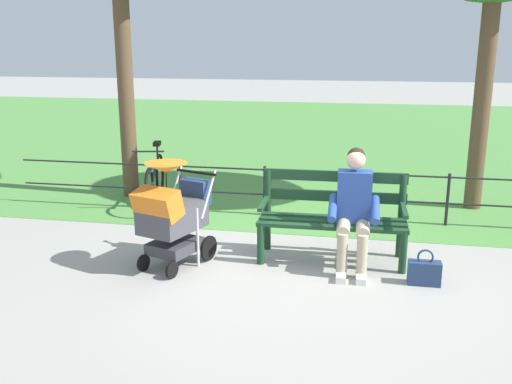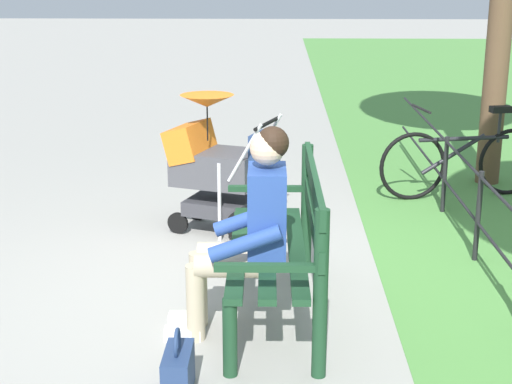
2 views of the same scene
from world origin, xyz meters
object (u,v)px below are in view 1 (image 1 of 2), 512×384
(park_bench, at_px, (333,213))
(handbag, at_px, (424,272))
(person_on_bench, at_px, (354,206))
(stroller, at_px, (172,213))
(bicycle, at_px, (155,180))

(park_bench, height_order, handbag, park_bench)
(person_on_bench, distance_m, handbag, 0.97)
(park_bench, distance_m, person_on_bench, 0.35)
(park_bench, relative_size, person_on_bench, 1.26)
(person_on_bench, xyz_separation_m, handbag, (-0.72, 0.34, -0.55))
(stroller, bearing_deg, person_on_bench, -169.69)
(person_on_bench, bearing_deg, bicycle, -33.46)
(stroller, distance_m, handbag, 2.65)
(stroller, relative_size, handbag, 3.11)
(park_bench, relative_size, stroller, 1.40)
(park_bench, bearing_deg, bicycle, -32.41)
(person_on_bench, xyz_separation_m, bicycle, (2.94, -1.94, -0.31))
(person_on_bench, relative_size, bicycle, 0.78)
(handbag, bearing_deg, bicycle, -31.92)
(stroller, height_order, bicycle, stroller)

